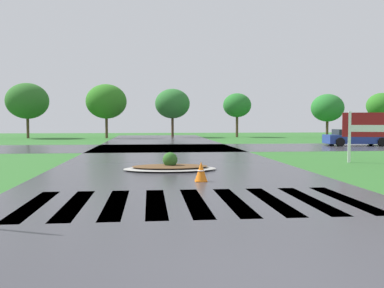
{
  "coord_description": "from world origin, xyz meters",
  "views": [
    {
      "loc": [
        -1.03,
        -4.48,
        1.87
      ],
      "look_at": [
        0.32,
        9.08,
        1.12
      ],
      "focal_mm": 40.05,
      "sensor_mm": 36.0,
      "label": 1
    }
  ],
  "objects_px": {
    "estate_billboard": "(376,128)",
    "traffic_cone": "(201,172)",
    "median_island": "(170,167)",
    "car_blue_compact": "(355,138)"
  },
  "relations": [
    {
      "from": "estate_billboard",
      "to": "traffic_cone",
      "type": "distance_m",
      "value": 9.73
    },
    {
      "from": "median_island",
      "to": "traffic_cone",
      "type": "bearing_deg",
      "value": -75.21
    },
    {
      "from": "estate_billboard",
      "to": "traffic_cone",
      "type": "xyz_separation_m",
      "value": [
        -8.33,
        -4.87,
        -1.26
      ]
    },
    {
      "from": "car_blue_compact",
      "to": "median_island",
      "type": "bearing_deg",
      "value": -131.7
    },
    {
      "from": "estate_billboard",
      "to": "car_blue_compact",
      "type": "bearing_deg",
      "value": -92.72
    },
    {
      "from": "estate_billboard",
      "to": "traffic_cone",
      "type": "relative_size",
      "value": 4.38
    },
    {
      "from": "estate_billboard",
      "to": "median_island",
      "type": "relative_size",
      "value": 0.77
    },
    {
      "from": "car_blue_compact",
      "to": "traffic_cone",
      "type": "height_order",
      "value": "car_blue_compact"
    },
    {
      "from": "estate_billboard",
      "to": "median_island",
      "type": "xyz_separation_m",
      "value": [
        -9.13,
        -1.83,
        -1.43
      ]
    },
    {
      "from": "estate_billboard",
      "to": "car_blue_compact",
      "type": "relative_size",
      "value": 0.58
    }
  ]
}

